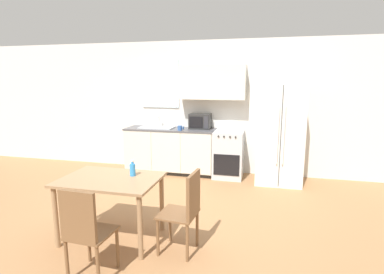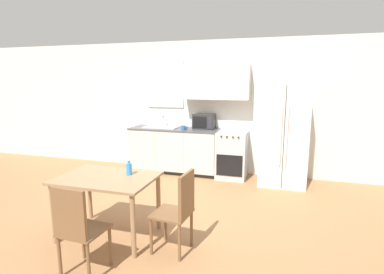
% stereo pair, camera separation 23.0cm
% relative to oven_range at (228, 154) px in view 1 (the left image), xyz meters
% --- Properties ---
extents(ground_plane, '(12.00, 12.00, 0.00)m').
position_rel_oven_range_xyz_m(ground_plane, '(-0.67, -2.01, -0.46)').
color(ground_plane, '#9E7047').
extents(wall_back, '(12.00, 0.38, 2.70)m').
position_rel_oven_range_xyz_m(wall_back, '(-0.64, 0.32, 0.96)').
color(wall_back, silver).
rests_on(wall_back, ground_plane).
extents(kitchen_counter, '(1.85, 0.62, 0.93)m').
position_rel_oven_range_xyz_m(kitchen_counter, '(-1.21, 0.01, 0.01)').
color(kitchen_counter, '#333333').
rests_on(kitchen_counter, ground_plane).
extents(oven_range, '(0.57, 0.64, 0.92)m').
position_rel_oven_range_xyz_m(oven_range, '(0.00, 0.00, 0.00)').
color(oven_range, '#B7BABC').
rests_on(oven_range, ground_plane).
extents(refrigerator, '(0.83, 0.81, 1.86)m').
position_rel_oven_range_xyz_m(refrigerator, '(0.95, -0.07, 0.47)').
color(refrigerator, silver).
rests_on(refrigerator, ground_plane).
extents(kitchen_sink, '(0.70, 0.39, 0.24)m').
position_rel_oven_range_xyz_m(kitchen_sink, '(-1.51, 0.02, 0.49)').
color(kitchen_sink, '#B7BABC').
rests_on(kitchen_sink, kitchen_counter).
extents(microwave, '(0.42, 0.32, 0.31)m').
position_rel_oven_range_xyz_m(microwave, '(-0.61, 0.12, 0.62)').
color(microwave, '#282828').
rests_on(microwave, kitchen_counter).
extents(coffee_mug, '(0.12, 0.09, 0.09)m').
position_rel_oven_range_xyz_m(coffee_mug, '(-0.94, -0.17, 0.52)').
color(coffee_mug, '#335999').
rests_on(coffee_mug, kitchen_counter).
extents(dining_table, '(1.15, 0.81, 0.76)m').
position_rel_oven_range_xyz_m(dining_table, '(-1.08, -2.72, 0.19)').
color(dining_table, '#997551').
rests_on(dining_table, ground_plane).
extents(dining_chair_near, '(0.42, 0.42, 0.93)m').
position_rel_oven_range_xyz_m(dining_chair_near, '(-0.93, -3.51, 0.08)').
color(dining_chair_near, brown).
rests_on(dining_chair_near, ground_plane).
extents(dining_chair_side, '(0.43, 0.43, 0.93)m').
position_rel_oven_range_xyz_m(dining_chair_side, '(-0.13, -2.82, 0.08)').
color(dining_chair_side, brown).
rests_on(dining_chair_side, ground_plane).
extents(drink_bottle, '(0.07, 0.07, 0.20)m').
position_rel_oven_range_xyz_m(drink_bottle, '(-0.86, -2.58, 0.38)').
color(drink_bottle, '#338CD8').
rests_on(drink_bottle, dining_table).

